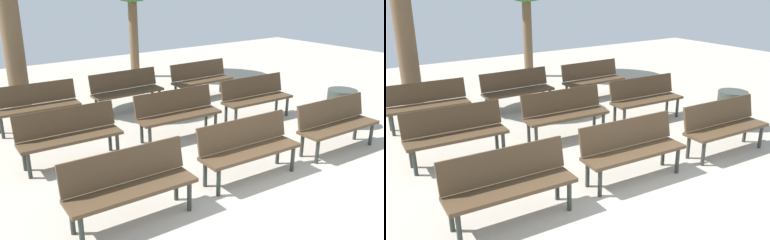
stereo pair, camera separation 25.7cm
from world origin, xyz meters
TOP-DOWN VIEW (x-y plane):
  - ground_plane at (0.00, 0.00)m, footprint 24.00×24.00m
  - bench_r0_c0 at (-1.86, 1.61)m, footprint 1.62×0.55m
  - bench_r0_c1 at (0.08, 1.61)m, footprint 1.63×0.57m
  - bench_r0_c2 at (2.01, 1.48)m, footprint 1.62×0.56m
  - bench_r1_c0 at (-1.85, 3.65)m, footprint 1.62×0.55m
  - bench_r1_c1 at (0.16, 3.56)m, footprint 1.62×0.57m
  - bench_r1_c2 at (2.08, 3.49)m, footprint 1.63×0.57m
  - bench_r2_c0 at (-1.80, 5.59)m, footprint 1.62×0.57m
  - bench_r2_c1 at (0.16, 5.58)m, footprint 1.60×0.49m
  - bench_r2_c2 at (2.15, 5.46)m, footprint 1.60×0.49m
  - trash_bin at (3.13, 2.16)m, footprint 0.56×0.56m

SIDE VIEW (x-z plane):
  - ground_plane at x=0.00m, z-range 0.00..0.00m
  - trash_bin at x=3.13m, z-range 0.00..0.74m
  - bench_r0_c0 at x=-1.86m, z-range 0.07..0.94m
  - bench_r0_c1 at x=0.08m, z-range 0.07..0.94m
  - bench_r0_c2 at x=2.01m, z-range 0.07..0.94m
  - bench_r1_c0 at x=-1.85m, z-range 0.07..0.94m
  - bench_r1_c1 at x=0.16m, z-range 0.07..0.94m
  - bench_r1_c2 at x=2.08m, z-range 0.07..0.94m
  - bench_r2_c0 at x=-1.80m, z-range 0.07..0.94m
  - bench_r2_c1 at x=0.16m, z-range 0.07..0.94m
  - bench_r2_c2 at x=2.15m, z-range 0.07..0.94m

